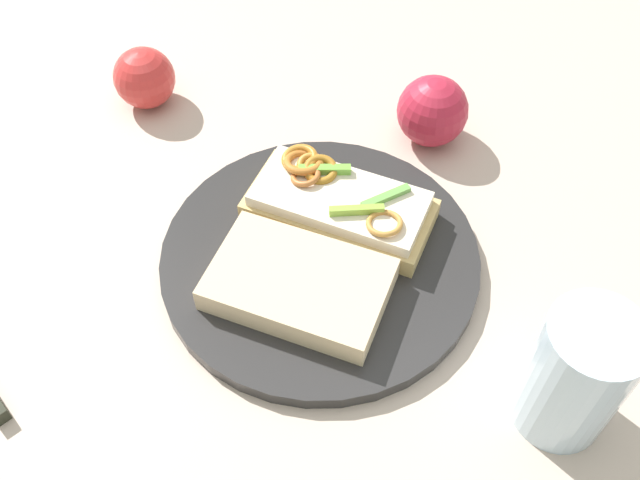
% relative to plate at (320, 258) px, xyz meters
% --- Properties ---
extents(ground_plane, '(2.00, 2.00, 0.00)m').
position_rel_plate_xyz_m(ground_plane, '(0.00, 0.00, -0.01)').
color(ground_plane, '#C3AC9A').
rests_on(ground_plane, ground).
extents(plate, '(0.30, 0.30, 0.01)m').
position_rel_plate_xyz_m(plate, '(0.00, 0.00, 0.00)').
color(plate, '#2A2929').
rests_on(plate, ground_plane).
extents(sandwich, '(0.19, 0.16, 0.05)m').
position_rel_plate_xyz_m(sandwich, '(-0.02, -0.04, 0.03)').
color(sandwich, tan).
rests_on(sandwich, plate).
extents(bread_slice_side, '(0.18, 0.16, 0.03)m').
position_rel_plate_xyz_m(bread_slice_side, '(0.02, 0.04, 0.02)').
color(bread_slice_side, beige).
rests_on(bread_slice_side, plate).
extents(apple_0, '(0.07, 0.07, 0.07)m').
position_rel_plate_xyz_m(apple_0, '(0.17, -0.25, 0.03)').
color(apple_0, red).
rests_on(apple_0, ground_plane).
extents(apple_2, '(0.08, 0.08, 0.08)m').
position_rel_plate_xyz_m(apple_2, '(-0.14, -0.16, 0.03)').
color(apple_2, '#B22137').
rests_on(apple_2, ground_plane).
extents(drinking_glass, '(0.07, 0.07, 0.12)m').
position_rel_plate_xyz_m(drinking_glass, '(-0.17, 0.17, 0.05)').
color(drinking_glass, silver).
rests_on(drinking_glass, ground_plane).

